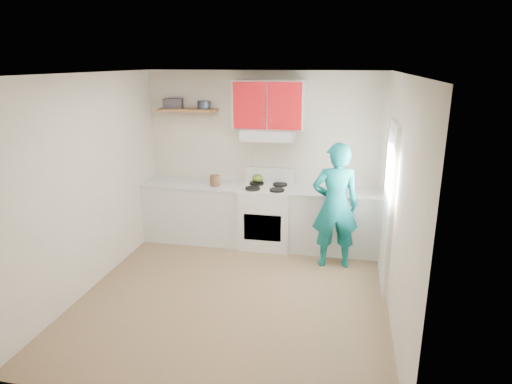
% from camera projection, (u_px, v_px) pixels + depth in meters
% --- Properties ---
extents(floor, '(3.80, 3.80, 0.00)m').
position_uv_depth(floor, '(235.00, 294.00, 5.40)').
color(floor, brown).
rests_on(floor, ground).
extents(ceiling, '(3.60, 3.80, 0.04)m').
position_uv_depth(ceiling, '(232.00, 74.00, 4.66)').
color(ceiling, white).
rests_on(ceiling, floor).
extents(back_wall, '(3.60, 0.04, 2.60)m').
position_uv_depth(back_wall, '(264.00, 158.00, 6.81)').
color(back_wall, beige).
rests_on(back_wall, floor).
extents(front_wall, '(3.60, 0.04, 2.60)m').
position_uv_depth(front_wall, '(169.00, 264.00, 3.24)').
color(front_wall, beige).
rests_on(front_wall, floor).
extents(left_wall, '(0.04, 3.80, 2.60)m').
position_uv_depth(left_wall, '(89.00, 184.00, 5.38)').
color(left_wall, beige).
rests_on(left_wall, floor).
extents(right_wall, '(0.04, 3.80, 2.60)m').
position_uv_depth(right_wall, '(398.00, 202.00, 4.68)').
color(right_wall, beige).
rests_on(right_wall, floor).
extents(door, '(0.05, 0.85, 2.05)m').
position_uv_depth(door, '(388.00, 206.00, 5.42)').
color(door, white).
rests_on(door, floor).
extents(door_glass, '(0.01, 0.55, 0.95)m').
position_uv_depth(door_glass, '(389.00, 172.00, 5.31)').
color(door_glass, white).
rests_on(door_glass, door).
extents(counter_left, '(1.52, 0.60, 0.90)m').
position_uv_depth(counter_left, '(195.00, 212.00, 6.97)').
color(counter_left, silver).
rests_on(counter_left, floor).
extents(counter_right, '(1.32, 0.60, 0.90)m').
position_uv_depth(counter_right, '(336.00, 221.00, 6.55)').
color(counter_right, silver).
rests_on(counter_right, floor).
extents(stove, '(0.76, 0.65, 0.92)m').
position_uv_depth(stove, '(266.00, 217.00, 6.73)').
color(stove, white).
rests_on(stove, floor).
extents(range_hood, '(0.76, 0.44, 0.15)m').
position_uv_depth(range_hood, '(268.00, 135.00, 6.48)').
color(range_hood, silver).
rests_on(range_hood, back_wall).
extents(upper_cabinets, '(1.02, 0.33, 0.70)m').
position_uv_depth(upper_cabinets, '(269.00, 105.00, 6.41)').
color(upper_cabinets, '#B10F15').
rests_on(upper_cabinets, back_wall).
extents(shelf, '(0.90, 0.30, 0.04)m').
position_uv_depth(shelf, '(188.00, 110.00, 6.69)').
color(shelf, brown).
rests_on(shelf, back_wall).
extents(books, '(0.32, 0.26, 0.15)m').
position_uv_depth(books, '(173.00, 103.00, 6.73)').
color(books, '#363036').
rests_on(books, shelf).
extents(tin, '(0.22, 0.22, 0.12)m').
position_uv_depth(tin, '(204.00, 105.00, 6.65)').
color(tin, '#333D4C').
rests_on(tin, shelf).
extents(kettle, '(0.20, 0.20, 0.14)m').
position_uv_depth(kettle, '(258.00, 178.00, 6.83)').
color(kettle, '#58711F').
rests_on(kettle, stove).
extents(crock, '(0.17, 0.17, 0.18)m').
position_uv_depth(crock, '(215.00, 181.00, 6.67)').
color(crock, brown).
rests_on(crock, counter_left).
extents(cutting_board, '(0.36, 0.28, 0.02)m').
position_uv_depth(cutting_board, '(329.00, 191.00, 6.44)').
color(cutting_board, olive).
rests_on(cutting_board, counter_right).
extents(silicone_mat, '(0.34, 0.30, 0.01)m').
position_uv_depth(silicone_mat, '(352.00, 194.00, 6.34)').
color(silicone_mat, red).
rests_on(silicone_mat, counter_right).
extents(person, '(0.69, 0.51, 1.73)m').
position_uv_depth(person, '(335.00, 206.00, 5.94)').
color(person, '#0C7174').
rests_on(person, floor).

